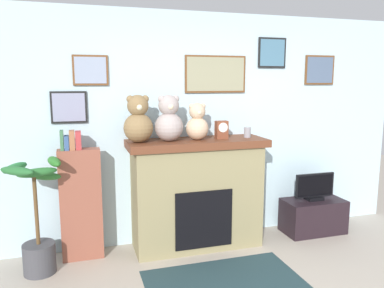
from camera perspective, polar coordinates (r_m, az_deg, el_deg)
back_wall at (r=4.44m, az=1.14°, el=2.52°), size 5.20×0.15×2.60m
fireplace at (r=4.26m, az=0.73°, el=-7.34°), size 1.52×0.56×1.21m
bookshelf at (r=4.12m, az=-16.35°, el=-8.25°), size 0.42×0.16×1.36m
potted_plant at (r=3.99m, az=-22.14°, el=-11.61°), size 0.57×0.58×1.12m
tv_stand at (r=4.98m, az=17.69°, el=-10.22°), size 0.74×0.40×0.41m
television at (r=4.87m, az=17.91°, el=-6.24°), size 0.51×0.14×0.33m
area_rug at (r=3.69m, az=5.37°, el=-20.43°), size 1.45×1.01×0.01m
candle_jar at (r=4.31m, az=8.30°, el=1.75°), size 0.08×0.08×0.12m
mantel_clock at (r=4.18m, az=4.45°, el=2.15°), size 0.13×0.10×0.20m
teddy_bear_brown at (r=3.93m, az=-8.07°, el=3.40°), size 0.30×0.30×0.49m
teddy_bear_cream at (r=3.99m, az=-3.50°, el=3.55°), size 0.30×0.30×0.49m
teddy_bear_grey at (r=4.08m, az=0.79°, el=3.11°), size 0.25×0.25×0.40m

